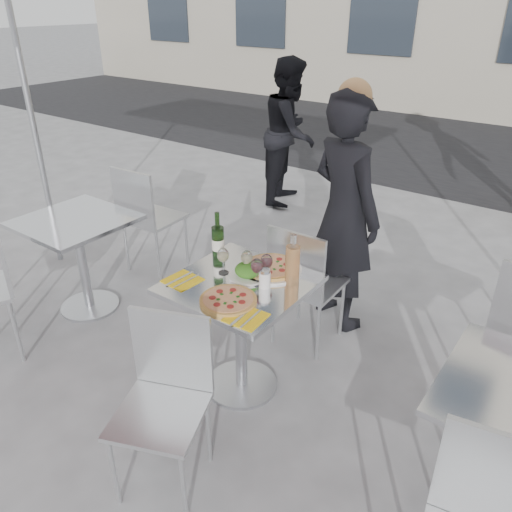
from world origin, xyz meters
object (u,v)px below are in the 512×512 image
Objects in this scene: woman_diner at (344,214)px; sugar_shaker at (265,278)px; wineglass_red_b at (267,262)px; napkin_right at (246,317)px; pizza_far at (271,268)px; napkin_left at (182,280)px; wine_bottle at (218,241)px; pizza_near at (228,300)px; wineglass_red_a at (257,267)px; pedestrian_a at (290,132)px; side_table_left at (79,245)px; chair_near at (166,388)px; chair_far at (303,278)px; wineglass_white_b at (247,258)px; wineglass_white_a at (223,256)px; salad_plate at (248,271)px; carafe at (293,263)px; main_table at (241,314)px; side_chair_lfar at (145,212)px.

woman_diner reaches higher than sugar_shaker.
wineglass_red_b is 0.41m from napkin_right.
napkin_left is (-0.33, -0.39, -0.01)m from pizza_far.
woman_diner reaches higher than wine_bottle.
pizza_near is 0.17m from napkin_right.
wineglass_red_a is at bearing 86.44° from pizza_near.
woman_diner is at bearing -157.14° from pedestrian_a.
wineglass_red_a reaches higher than side_table_left.
chair_near reaches higher than pizza_near.
chair_far is at bearing 93.81° from wineglass_red_b.
chair_far is 0.59m from wineglass_white_b.
wineglass_white_a is at bearing 67.47° from chair_far.
wineglass_white_a is at bearing 85.14° from chair_near.
wineglass_white_a is at bearing -177.34° from sugar_shaker.
salad_plate is 0.76× the size of carafe.
pizza_near is at bearing 110.87° from woman_diner.
napkin_right is (1.74, -0.26, 0.21)m from side_table_left.
napkin_right is (1.76, -3.13, -0.05)m from pedestrian_a.
main_table is at bearing -90.86° from salad_plate.
pedestrian_a is 3.27m from wineglass_red_a.
carafe reaches higher than sugar_shaker.
wineglass_white_b is at bearing -119.96° from pizza_far.
wineglass_red_b is (0.01, 0.08, 0.00)m from wineglass_red_a.
side_table_left is 2.54× the size of wine_bottle.
main_table is 0.33m from wineglass_white_b.
napkin_right is at bearing -169.17° from pedestrian_a.
main_table is 7.01× the size of sugar_shaker.
wineglass_white_b reaches higher than main_table.
woman_diner is 10.65× the size of wineglass_white_b.
pedestrian_a reaches higher than napkin_right.
side_chair_lfar is at bearing -5.61° from chair_far.
main_table is at bearing 129.06° from napkin_right.
carafe is 0.40m from wineglass_white_a.
sugar_shaker is 0.17m from wineglass_white_b.
side_chair_lfar is 1.69m from pizza_far.
woman_diner is 0.99m from wineglass_red_a.
wineglass_white_a is (-0.37, -0.14, -0.01)m from carafe.
pedestrian_a reaches higher than side_chair_lfar.
chair_near is at bearing -66.27° from wine_bottle.
pizza_near is 0.51m from wine_bottle.
chair_near reaches higher than napkin_right.
wine_bottle is 1.02× the size of carafe.
napkin_left is at bearing -149.17° from wineglass_red_a.
side_table_left is 3.74× the size of napkin_right.
chair_near is at bearing -91.39° from wineglass_red_b.
pedestrian_a is at bearing 123.00° from carafe.
wine_bottle is (-0.39, -0.87, 0.03)m from woman_diner.
napkin_left and napkin_right have the same top height.
wineglass_red_b is (0.39, -0.04, -0.00)m from wine_bottle.
wineglass_white_b is (-0.08, -0.13, 0.09)m from pizza_far.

